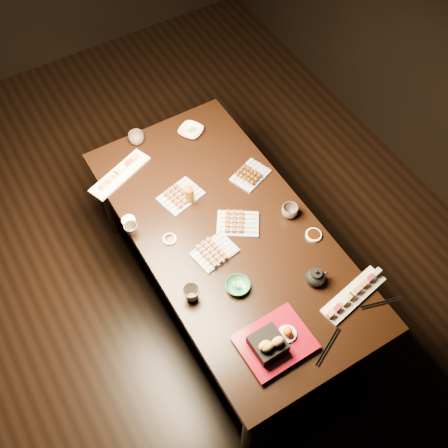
{
  "coord_description": "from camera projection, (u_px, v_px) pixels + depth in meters",
  "views": [
    {
      "loc": [
        -0.57,
        -1.58,
        3.22
      ],
      "look_at": [
        0.28,
        -0.16,
        0.77
      ],
      "focal_mm": 45.0,
      "sensor_mm": 36.0,
      "label": 1
    }
  ],
  "objects": [
    {
      "name": "ground",
      "position": [
        174.0,
        292.0,
        3.59
      ],
      "size": [
        5.0,
        5.0,
        0.0
      ],
      "primitive_type": "plane",
      "color": "black",
      "rests_on": "ground"
    },
    {
      "name": "dining_table",
      "position": [
        228.0,
        268.0,
        3.26
      ],
      "size": [
        1.12,
        1.9,
        0.75
      ],
      "primitive_type": "cube",
      "rotation": [
        0.0,
        0.0,
        0.13
      ],
      "color": "black",
      "rests_on": "ground"
    },
    {
      "name": "sushi_platter_near",
      "position": [
        354.0,
        293.0,
        2.72
      ],
      "size": [
        0.38,
        0.17,
        0.05
      ],
      "primitive_type": null,
      "rotation": [
        0.0,
        0.0,
        0.19
      ],
      "color": "white",
      "rests_on": "dining_table"
    },
    {
      "name": "sushi_platter_far",
      "position": [
        119.0,
        172.0,
        3.14
      ],
      "size": [
        0.4,
        0.24,
        0.05
      ],
      "primitive_type": null,
      "rotation": [
        0.0,
        0.0,
        3.51
      ],
      "color": "white",
      "rests_on": "dining_table"
    },
    {
      "name": "yakitori_plate_center",
      "position": [
        215.0,
        250.0,
        2.85
      ],
      "size": [
        0.23,
        0.19,
        0.05
      ],
      "primitive_type": null,
      "rotation": [
        0.0,
        0.0,
        0.16
      ],
      "color": "#828EB6",
      "rests_on": "dining_table"
    },
    {
      "name": "yakitori_plate_right",
      "position": [
        238.0,
        222.0,
        2.95
      ],
      "size": [
        0.27,
        0.25,
        0.06
      ],
      "primitive_type": null,
      "rotation": [
        0.0,
        0.0,
        -0.59
      ],
      "color": "#828EB6",
      "rests_on": "dining_table"
    },
    {
      "name": "yakitori_plate_left",
      "position": [
        180.0,
        194.0,
        3.05
      ],
      "size": [
        0.26,
        0.21,
        0.06
      ],
      "primitive_type": null,
      "rotation": [
        0.0,
        0.0,
        0.24
      ],
      "color": "#828EB6",
      "rests_on": "dining_table"
    },
    {
      "name": "tsukune_plate",
      "position": [
        251.0,
        173.0,
        3.14
      ],
      "size": [
        0.24,
        0.21,
        0.05
      ],
      "primitive_type": null,
      "rotation": [
        0.0,
        0.0,
        0.35
      ],
      "color": "#828EB6",
      "rests_on": "dining_table"
    },
    {
      "name": "edamame_bowl_green",
      "position": [
        238.0,
        286.0,
        2.75
      ],
      "size": [
        0.15,
        0.15,
        0.04
      ],
      "primitive_type": "imported",
      "rotation": [
        0.0,
        0.0,
        -0.27
      ],
      "color": "#277751",
      "rests_on": "dining_table"
    },
    {
      "name": "edamame_bowl_cream",
      "position": [
        191.0,
        131.0,
        3.33
      ],
      "size": [
        0.19,
        0.19,
        0.03
      ],
      "primitive_type": "imported",
      "rotation": [
        0.0,
        0.0,
        0.53
      ],
      "color": "beige",
      "rests_on": "dining_table"
    },
    {
      "name": "tempura_tray",
      "position": [
        276.0,
        339.0,
        2.55
      ],
      "size": [
        0.34,
        0.27,
        0.12
      ],
      "primitive_type": null,
      "rotation": [
        0.0,
        0.0,
        0.02
      ],
      "color": "black",
      "rests_on": "dining_table"
    },
    {
      "name": "teacup_near_left",
      "position": [
        191.0,
        293.0,
        2.7
      ],
      "size": [
        0.1,
        0.1,
        0.08
      ],
      "primitive_type": "imported",
      "rotation": [
        0.0,
        0.0,
        -0.19
      ],
      "color": "#4B4239",
      "rests_on": "dining_table"
    },
    {
      "name": "teacup_mid_right",
      "position": [
        290.0,
        211.0,
        2.98
      ],
      "size": [
        0.11,
        0.11,
        0.07
      ],
      "primitive_type": "imported",
      "rotation": [
        0.0,
        0.0,
        -0.22
      ],
      "color": "#4B4239",
      "rests_on": "dining_table"
    },
    {
      "name": "teacup_far_left",
      "position": [
        131.0,
        229.0,
        2.92
      ],
      "size": [
        0.08,
        0.08,
        0.07
      ],
      "primitive_type": "imported",
      "rotation": [
        0.0,
        0.0,
        0.19
      ],
      "color": "#4B4239",
      "rests_on": "dining_table"
    },
    {
      "name": "teacup_far_right",
      "position": [
        136.0,
        138.0,
        3.27
      ],
      "size": [
        0.12,
        0.12,
        0.07
      ],
      "primitive_type": "imported",
      "rotation": [
        0.0,
        0.0,
        0.5
      ],
      "color": "#4B4239",
      "rests_on": "dining_table"
    },
    {
      "name": "teapot",
      "position": [
        315.0,
        276.0,
        2.74
      ],
      "size": [
        0.14,
        0.14,
        0.1
      ],
      "primitive_type": null,
      "rotation": [
        0.0,
        0.0,
        -0.22
      ],
      "color": "black",
      "rests_on": "dining_table"
    },
    {
      "name": "condiment_bottle",
      "position": [
        189.0,
        193.0,
        3.0
      ],
      "size": [
        0.05,
        0.05,
        0.15
      ],
      "primitive_type": "cylinder",
      "rotation": [
        0.0,
        0.0,
        -0.05
      ],
      "color": "brown",
      "rests_on": "dining_table"
    },
    {
      "name": "sauce_dish_west",
      "position": [
        170.0,
        239.0,
        2.92
      ],
      "size": [
        0.09,
        0.09,
        0.01
      ],
      "primitive_type": "cylinder",
      "rotation": [
        0.0,
        0.0,
        0.28
      ],
      "color": "white",
      "rests_on": "dining_table"
    },
    {
      "name": "sauce_dish_east",
      "position": [
        246.0,
        176.0,
        3.15
      ],
      "size": [
        0.09,
        0.09,
        0.01
      ],
      "primitive_type": "cylinder",
      "rotation": [
        0.0,
        0.0,
        -0.24
      ],
      "color": "white",
      "rests_on": "dining_table"
    },
    {
      "name": "sauce_dish_se",
      "position": [
        313.0,
        235.0,
        2.93
      ],
      "size": [
        0.1,
        0.1,
        0.01
      ],
      "primitive_type": "cylinder",
      "rotation": [
        0.0,
        0.0,
        -0.26
      ],
      "color": "white",
      "rests_on": "dining_table"
    },
    {
      "name": "sauce_dish_nw",
      "position": [
        128.0,
        220.0,
        2.98
      ],
      "size": [
        0.08,
        0.08,
        0.01
      ],
      "primitive_type": "cylinder",
      "rotation": [
        0.0,
        0.0,
        -0.07
      ],
      "color": "white",
      "rests_on": "dining_table"
    },
    {
      "name": "chopsticks_near",
      "position": [
        328.0,
        346.0,
        2.59
      ],
      "size": [
        0.21,
        0.11,
        0.01
      ],
      "primitive_type": null,
      "rotation": [
        0.0,
        0.0,
        0.44
      ],
      "color": "black",
      "rests_on": "dining_table"
    },
    {
      "name": "chopsticks_se",
      "position": [
        382.0,
        303.0,
        2.71
      ],
      "size": [
        0.21,
        0.08,
        0.01
      ],
      "primitive_type": null,
      "rotation": [
        0.0,
        0.0,
        -0.29
      ],
      "color": "black",
      "rests_on": "dining_table"
    }
  ]
}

